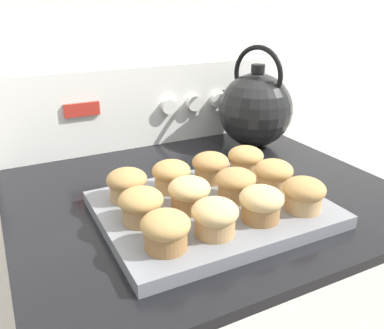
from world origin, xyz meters
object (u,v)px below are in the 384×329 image
at_px(muffin_r0_c2, 261,203).
at_px(muffin_pan, 212,209).
at_px(muffin_r2_c0, 127,184).
at_px(muffin_r0_c3, 304,194).
at_px(muffin_r1_c0, 141,205).
at_px(muffin_r2_c2, 210,166).
at_px(muffin_r1_c1, 189,193).
at_px(muffin_r2_c3, 246,160).
at_px(muffin_r0_c1, 215,216).
at_px(muffin_r2_c1, 171,175).
at_px(tea_kettle, 255,108).
at_px(muffin_r1_c3, 273,174).
at_px(muffin_r0_c0, 166,230).
at_px(muffin_r1_c2, 235,184).

bearing_deg(muffin_r0_c2, muffin_pan, 117.07).
relative_size(muffin_r0_c2, muffin_r2_c0, 1.00).
bearing_deg(muffin_r0_c3, muffin_r1_c0, 161.48).
distance_m(muffin_r1_c0, muffin_r2_c2, 0.19).
distance_m(muffin_r1_c0, muffin_r1_c1, 0.09).
height_order(muffin_pan, muffin_r2_c3, muffin_r2_c3).
xyz_separation_m(muffin_r0_c1, muffin_r2_c1, (0.00, 0.17, 0.00)).
height_order(muffin_r1_c0, muffin_r2_c2, same).
height_order(muffin_r2_c2, tea_kettle, tea_kettle).
xyz_separation_m(muffin_pan, muffin_r1_c3, (0.13, 0.00, 0.04)).
bearing_deg(muffin_r2_c1, muffin_r2_c0, 179.82).
height_order(muffin_r2_c0, muffin_r2_c1, same).
distance_m(muffin_r0_c0, muffin_r1_c0, 0.09).
bearing_deg(muffin_r2_c2, muffin_r1_c3, -45.64).
relative_size(muffin_r0_c0, muffin_r1_c2, 1.00).
bearing_deg(muffin_r2_c3, muffin_r1_c0, -161.23).
bearing_deg(muffin_r1_c3, muffin_r0_c3, -92.66).
xyz_separation_m(muffin_r0_c2, muffin_r2_c0, (-0.17, 0.16, 0.00)).
xyz_separation_m(muffin_pan, muffin_r0_c2, (0.04, -0.08, 0.04)).
bearing_deg(muffin_pan, muffin_r1_c0, -179.41).
xyz_separation_m(muffin_r2_c1, tea_kettle, (0.31, 0.19, 0.04)).
relative_size(muffin_r0_c3, muffin_r2_c0, 1.00).
xyz_separation_m(muffin_r1_c0, muffin_r2_c1, (0.09, 0.08, 0.00)).
height_order(muffin_r1_c2, tea_kettle, tea_kettle).
bearing_deg(muffin_r2_c1, muffin_r0_c2, -63.53).
distance_m(muffin_r2_c2, tea_kettle, 0.30).
bearing_deg(muffin_r0_c3, muffin_r0_c1, 179.75).
bearing_deg(muffin_r1_c0, muffin_r2_c2, 26.80).
relative_size(muffin_r2_c0, tea_kettle, 0.28).
relative_size(muffin_r1_c2, muffin_r2_c0, 1.00).
height_order(muffin_r1_c0, muffin_r2_c1, same).
distance_m(muffin_r0_c1, muffin_r2_c1, 0.17).
distance_m(muffin_pan, muffin_r0_c0, 0.16).
bearing_deg(muffin_r0_c1, muffin_r2_c3, 45.32).
relative_size(muffin_r0_c1, tea_kettle, 0.28).
bearing_deg(muffin_r1_c2, muffin_r2_c2, 89.99).
height_order(muffin_r0_c0, muffin_r2_c0, same).
bearing_deg(muffin_r2_c2, muffin_r0_c3, -65.15).
bearing_deg(muffin_r1_c2, muffin_r1_c1, 177.74).
distance_m(muffin_r0_c3, muffin_r2_c0, 0.30).
bearing_deg(muffin_r1_c1, muffin_r0_c0, -132.63).
bearing_deg(muffin_pan, muffin_r2_c3, 34.34).
relative_size(muffin_r1_c3, muffin_r2_c0, 1.00).
xyz_separation_m(muffin_r0_c1, muffin_r1_c3, (0.17, 0.09, 0.00)).
relative_size(muffin_pan, muffin_r0_c0, 5.33).
height_order(muffin_r0_c2, muffin_r0_c3, same).
distance_m(muffin_r1_c1, muffin_r1_c2, 0.09).
bearing_deg(muffin_r1_c2, tea_kettle, 49.87).
distance_m(muffin_r0_c1, tea_kettle, 0.48).
height_order(muffin_r0_c1, muffin_r2_c3, same).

